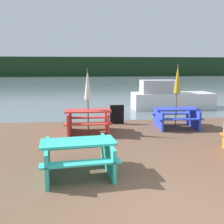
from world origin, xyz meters
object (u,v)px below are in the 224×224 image
Objects in this scene: picnic_table_blue at (176,116)px; umbrella_gold at (177,80)px; boat at (169,98)px; signboard at (117,114)px; picnic_table_teal at (78,154)px; umbrella_white at (88,85)px; picnic_table_red at (88,120)px.

umbrella_gold is (-0.00, 0.00, 1.35)m from picnic_table_blue.
boat is 4.82m from signboard.
picnic_table_blue is 0.39× the size of boat.
signboard is (-2.10, 0.88, -1.41)m from umbrella_gold.
picnic_table_teal is 9.54m from boat.
umbrella_white is 3.30m from umbrella_gold.
umbrella_gold is at bearing 7.67° from umbrella_white.
picnic_table_teal is 5.28m from picnic_table_blue.
picnic_table_teal is 2.25× the size of signboard.
picnic_table_red reaches higher than signboard.
picnic_table_blue is 4.53m from boat.
picnic_table_teal is 0.72× the size of umbrella_gold.
umbrella_gold is (3.58, 3.87, 1.34)m from picnic_table_teal.
boat is at bearing 46.13° from signboard.
picnic_table_red is (0.31, 3.43, 0.03)m from picnic_table_teal.
signboard is (1.17, 1.32, -1.28)m from umbrella_white.
boat is at bearing 74.09° from picnic_table_blue.
signboard is (1.48, 4.75, -0.07)m from picnic_table_teal.
signboard is at bearing 157.22° from picnic_table_blue.
umbrella_white is at bearing -172.33° from umbrella_gold.
picnic_table_red is 0.95× the size of picnic_table_blue.
umbrella_white is 0.51× the size of boat.
picnic_table_blue is at bearing 7.67° from picnic_table_red.
umbrella_white is 6.67m from boat.
boat is (4.82, 8.23, 0.13)m from picnic_table_teal.
picnic_table_red is 0.68× the size of umbrella_gold.
picnic_table_blue is (3.58, 3.87, -0.00)m from picnic_table_teal.
picnic_table_red is 1.77m from signboard.
picnic_table_teal is 1.06× the size of picnic_table_red.
picnic_table_blue is at bearing 47.24° from picnic_table_teal.
umbrella_gold reaches higher than picnic_table_teal.
umbrella_gold is at bearing 47.24° from picnic_table_teal.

